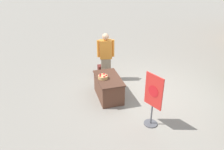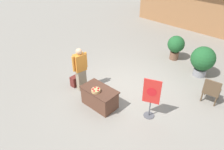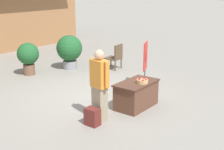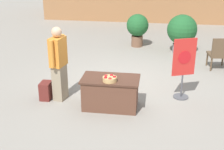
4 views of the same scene
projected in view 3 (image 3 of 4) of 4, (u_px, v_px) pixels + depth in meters
The scene contains 9 objects.
ground_plane at pixel (101, 96), 9.21m from camera, with size 120.00×120.00×0.00m, color gray.
display_table at pixel (136, 95), 8.30m from camera, with size 1.27×0.72×0.70m.
apple_basket at pixel (142, 81), 8.09m from camera, with size 0.30×0.30×0.13m.
person_visitor at pixel (100, 85), 7.35m from camera, with size 0.34×0.60×1.74m.
backpack at pixel (92, 117), 7.26m from camera, with size 0.24×0.34×0.42m.
poster_board at pixel (145, 63), 9.82m from camera, with size 0.53×0.36×1.46m.
patio_chair at pixel (115, 56), 12.00m from camera, with size 0.61×0.61×0.98m.
potted_plant_far_right at pixel (69, 49), 12.04m from camera, with size 1.00×1.00×1.31m.
potted_plant_far_left at pixel (28, 56), 11.21m from camera, with size 0.79×0.79×1.18m.
Camera 3 is at (-6.68, -5.53, 3.17)m, focal length 50.00 mm.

